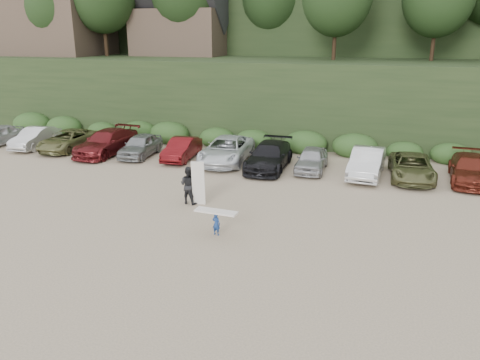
% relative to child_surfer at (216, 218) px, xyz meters
% --- Properties ---
extents(ground, '(120.00, 120.00, 0.00)m').
position_rel_child_surfer_xyz_m(ground, '(-0.17, 0.61, -0.73)').
color(ground, tan).
rests_on(ground, ground).
extents(hillside_backdrop, '(90.00, 41.50, 28.00)m').
position_rel_child_surfer_xyz_m(hillside_backdrop, '(-0.43, 36.54, 10.49)').
color(hillside_backdrop, black).
rests_on(hillside_backdrop, ground).
extents(parked_cars, '(36.88, 6.41, 1.65)m').
position_rel_child_surfer_xyz_m(parked_cars, '(-2.94, 10.65, 0.03)').
color(parked_cars, '#B7B8BD').
rests_on(parked_cars, ground).
extents(child_surfer, '(1.83, 0.62, 1.08)m').
position_rel_child_surfer_xyz_m(child_surfer, '(0.00, 0.00, 0.00)').
color(child_surfer, navy).
rests_on(child_surfer, ground).
extents(adult_surfer, '(1.40, 0.85, 2.23)m').
position_rel_child_surfer_xyz_m(adult_surfer, '(-2.53, 3.15, 0.23)').
color(adult_surfer, black).
rests_on(adult_surfer, ground).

